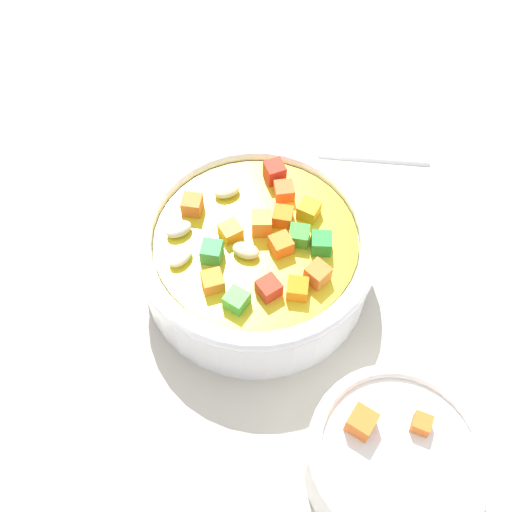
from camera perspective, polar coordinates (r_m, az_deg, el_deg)
name	(u,v)px	position (r cm, az deg, el deg)	size (l,w,h in cm)	color
ground_plane	(256,282)	(48.63, 0.00, -2.45)	(140.00, 140.00, 2.00)	#BAB2A0
soup_bowl_main	(256,254)	(45.06, 0.00, 0.21)	(17.43, 17.43, 6.77)	white
spoon	(303,150)	(55.14, 4.39, 9.76)	(19.11, 9.06, 0.87)	silver
side_bowl_small	(393,460)	(40.56, 12.62, -17.98)	(10.90, 10.90, 5.89)	white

